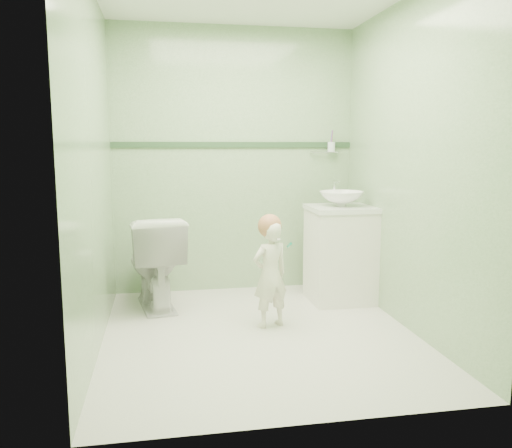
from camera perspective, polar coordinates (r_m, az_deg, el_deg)
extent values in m
plane|color=silver|center=(3.85, 0.41, -11.90)|extent=(2.50, 2.50, 0.00)
cube|color=#89B07D|center=(4.84, -2.34, 6.84)|extent=(2.20, 0.04, 2.40)
cube|color=#89B07D|center=(2.39, 6.01, 5.04)|extent=(2.20, 0.04, 2.40)
cube|color=#89B07D|center=(3.57, -17.29, 5.85)|extent=(0.04, 2.50, 2.40)
cube|color=#89B07D|center=(3.96, 16.36, 6.12)|extent=(0.04, 2.50, 2.40)
cube|color=#2C492C|center=(4.83, -2.33, 8.62)|extent=(2.20, 0.02, 0.05)
cube|color=white|center=(4.60, 9.13, -3.40)|extent=(0.52, 0.50, 0.80)
cube|color=white|center=(4.53, 9.26, 1.68)|extent=(0.54, 0.52, 0.04)
imported|color=white|center=(4.52, 9.28, 2.73)|extent=(0.37, 0.37, 0.13)
cylinder|color=silver|center=(4.71, 8.49, 3.66)|extent=(0.03, 0.03, 0.18)
cylinder|color=silver|center=(4.65, 8.70, 4.59)|extent=(0.02, 0.12, 0.02)
cylinder|color=silver|center=(4.98, 7.46, 7.75)|extent=(0.26, 0.02, 0.02)
cylinder|color=silver|center=(4.97, 8.20, 8.31)|extent=(0.07, 0.07, 0.09)
cylinder|color=#D35240|center=(4.99, 8.26, 9.11)|extent=(0.01, 0.01, 0.17)
cylinder|color=purple|center=(4.96, 8.21, 9.12)|extent=(0.01, 0.01, 0.17)
imported|color=white|center=(4.45, -10.97, -4.02)|extent=(0.55, 0.82, 0.78)
imported|color=silver|center=(3.89, 1.56, -5.54)|extent=(0.34, 0.28, 0.79)
sphere|color=#B5704A|center=(3.84, 1.50, -0.21)|extent=(0.18, 0.18, 0.18)
cylinder|color=#068365|center=(3.78, 3.65, -2.31)|extent=(0.03, 0.14, 0.06)
cube|color=white|center=(3.78, 2.47, -1.68)|extent=(0.03, 0.02, 0.02)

